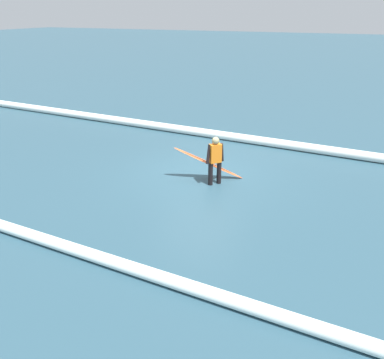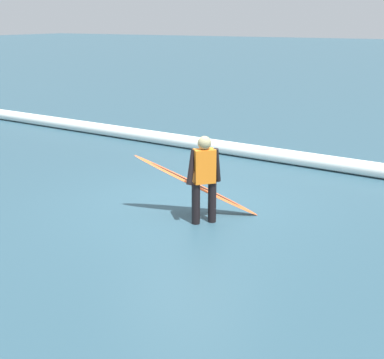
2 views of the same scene
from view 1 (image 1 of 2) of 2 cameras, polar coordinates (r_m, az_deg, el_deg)
name	(u,v)px [view 1 (image 1 of 2)]	position (r m, az deg, el deg)	size (l,w,h in m)	color
ground_plane	(201,173)	(12.45, 1.27, 0.91)	(171.29, 171.29, 0.00)	#2A4B5A
surfer	(215,158)	(11.40, 3.40, 3.13)	(0.38, 0.53, 1.46)	black
surfboard	(209,163)	(11.87, 2.47, 2.41)	(2.03, 1.15, 1.05)	#E55926
wave_crest_foreground	(211,134)	(15.99, 2.75, 6.71)	(0.33, 0.33, 25.46)	white
wave_crest_midground	(47,240)	(9.26, -20.48, -8.33)	(0.26, 0.26, 22.15)	white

